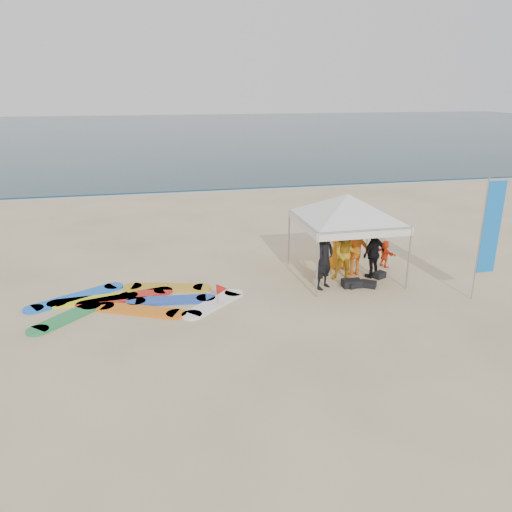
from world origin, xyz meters
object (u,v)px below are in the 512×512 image
object	(u,v)px
person_yellow	(346,254)
surfboard_spread	(131,301)
person_orange_a	(355,248)
person_seated	(385,254)
person_orange_b	(338,241)
feather_flag	(490,229)
canopy_tent	(348,194)
person_black_b	(374,253)
person_black_a	(325,258)
marker_pennant	(222,289)

from	to	relation	value
person_yellow	surfboard_spread	size ratio (longest dim) A/B	0.29
person_orange_a	person_seated	xyz separation A→B (m)	(1.29, 0.46, -0.42)
person_orange_a	surfboard_spread	world-z (taller)	person_orange_a
person_orange_b	feather_flag	bearing A→B (deg)	123.57
person_yellow	person_seated	distance (m)	1.96
person_orange_b	canopy_tent	world-z (taller)	canopy_tent
surfboard_spread	person_orange_a	bearing A→B (deg)	5.60
person_black_b	canopy_tent	xyz separation A→B (m)	(-0.83, 0.31, 1.82)
person_black_a	person_yellow	xyz separation A→B (m)	(0.87, 0.47, -0.10)
person_yellow	feather_flag	bearing A→B (deg)	-17.84
surfboard_spread	person_black_a	bearing A→B (deg)	-1.89
person_seated	surfboard_spread	distance (m)	8.21
person_black_a	marker_pennant	size ratio (longest dim) A/B	2.90
person_black_a	surfboard_spread	distance (m)	5.60
person_orange_b	person_orange_a	bearing A→B (deg)	102.30
person_black_b	surfboard_spread	bearing A→B (deg)	-22.36
person_black_b	person_orange_b	world-z (taller)	person_orange_b
person_black_b	feather_flag	bearing A→B (deg)	110.65
person_orange_b	feather_flag	xyz separation A→B (m)	(2.99, -3.22, 1.09)
person_black_a	feather_flag	xyz separation A→B (m)	(4.02, -1.68, 1.08)
person_black_a	person_black_b	distance (m)	1.87
person_orange_a	canopy_tent	size ratio (longest dim) A/B	0.44
person_yellow	canopy_tent	distance (m)	1.80
person_orange_a	marker_pennant	world-z (taller)	person_orange_a
person_black_b	surfboard_spread	world-z (taller)	person_black_b
surfboard_spread	canopy_tent	bearing A→B (deg)	5.59
person_seated	canopy_tent	world-z (taller)	canopy_tent
person_orange_a	canopy_tent	distance (m)	1.76
person_black_a	person_seated	bearing A→B (deg)	-10.92
person_black_b	person_black_a	bearing A→B (deg)	-9.18
person_seated	person_black_b	bearing A→B (deg)	119.80
person_seated	surfboard_spread	world-z (taller)	person_seated
person_orange_a	person_seated	size ratio (longest dim) A/B	1.93
person_orange_a	person_seated	distance (m)	1.44
person_black_a	person_orange_a	distance (m)	1.56
feather_flag	surfboard_spread	xyz separation A→B (m)	(-9.54, 1.87, -1.97)
person_black_b	person_seated	world-z (taller)	person_black_b
person_yellow	person_orange_b	distance (m)	1.08
person_seated	canopy_tent	distance (m)	2.74
person_black_b	person_orange_b	xyz separation A→B (m)	(-0.76, 1.03, 0.14)
person_yellow	person_orange_a	xyz separation A→B (m)	(0.43, 0.38, 0.04)
canopy_tent	feather_flag	bearing A→B (deg)	-39.31
person_orange_b	person_seated	size ratio (longest dim) A/B	2.05
canopy_tent	person_black_a	bearing A→B (deg)	-139.78
person_orange_a	person_orange_b	size ratio (longest dim) A/B	0.94
person_seated	canopy_tent	size ratio (longest dim) A/B	0.23
person_yellow	surfboard_spread	xyz separation A→B (m)	(-6.39, -0.29, -0.79)
surfboard_spread	person_yellow	bearing A→B (deg)	2.62
person_orange_a	person_orange_b	world-z (taller)	person_orange_b
person_black_b	surfboard_spread	size ratio (longest dim) A/B	0.27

